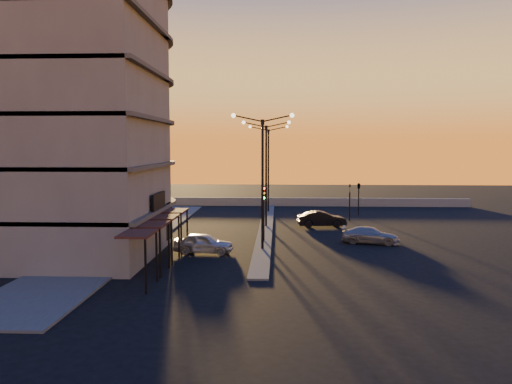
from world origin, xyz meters
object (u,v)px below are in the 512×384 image
object	(u,v)px
car_wagon	(370,235)
streetlamp_mid	(266,165)
traffic_light_main	(264,204)
car_hatchback	(204,243)
car_sedan	(322,219)

from	to	relation	value
car_wagon	streetlamp_mid	bearing A→B (deg)	61.57
traffic_light_main	car_wagon	size ratio (longest dim) A/B	1.00
streetlamp_mid	car_wagon	xyz separation A→B (m)	(8.00, -7.16, -4.98)
car_wagon	car_hatchback	bearing A→B (deg)	121.80
traffic_light_main	car_sedan	bearing A→B (deg)	56.18
car_hatchback	car_sedan	bearing A→B (deg)	-34.82
streetlamp_mid	car_hatchback	world-z (taller)	streetlamp_mid
streetlamp_mid	car_wagon	bearing A→B (deg)	-41.85
traffic_light_main	car_sedan	world-z (taller)	traffic_light_main
traffic_light_main	streetlamp_mid	bearing A→B (deg)	90.00
car_sedan	car_wagon	bearing A→B (deg)	-164.42
traffic_light_main	car_hatchback	size ratio (longest dim) A/B	1.05
car_hatchback	streetlamp_mid	bearing A→B (deg)	-16.40
car_hatchback	car_sedan	distance (m)	14.56
streetlamp_mid	traffic_light_main	distance (m)	7.62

